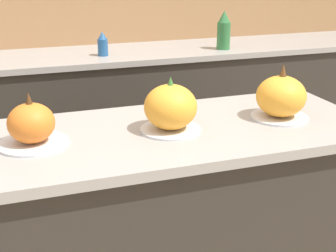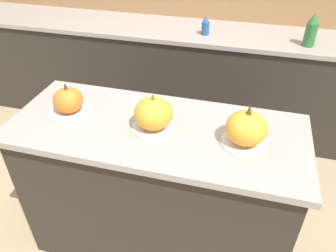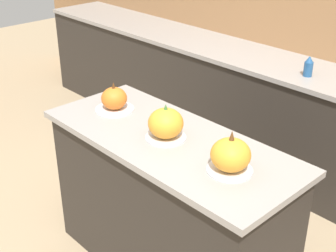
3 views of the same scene
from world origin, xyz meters
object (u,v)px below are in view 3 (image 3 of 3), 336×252
at_px(pumpkin_cake_center, 166,124).
at_px(bottle_short, 309,67).
at_px(pumpkin_cake_left, 114,100).
at_px(pumpkin_cake_right, 231,156).

xyz_separation_m(pumpkin_cake_center, bottle_short, (0.02, 1.32, -0.00)).
height_order(pumpkin_cake_left, bottle_short, pumpkin_cake_left).
height_order(pumpkin_cake_left, pumpkin_cake_center, pumpkin_cake_center).
bearing_deg(pumpkin_cake_center, pumpkin_cake_left, 177.22).
bearing_deg(pumpkin_cake_left, pumpkin_cake_right, -1.67).
xyz_separation_m(pumpkin_cake_left, pumpkin_cake_center, (0.47, -0.02, 0.02)).
bearing_deg(bottle_short, pumpkin_cake_center, -91.02).
height_order(pumpkin_cake_right, bottle_short, pumpkin_cake_right).
distance_m(pumpkin_cake_center, bottle_short, 1.32).
distance_m(pumpkin_cake_right, bottle_short, 1.39).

